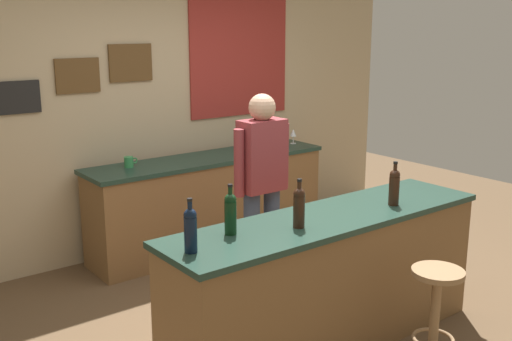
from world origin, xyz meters
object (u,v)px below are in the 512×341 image
Objects in this scene: wine_bottle_a at (190,228)px; wine_bottle_c at (299,206)px; wine_glass_a at (279,135)px; bar_stool at (436,303)px; wine_bottle_d at (394,186)px; bartender at (262,181)px; wine_bottle_b at (230,212)px; coffee_mug at (129,162)px; wine_glass_b at (293,133)px.

wine_bottle_a and wine_bottle_c have the same top height.
bar_stool is at bearing -110.08° from wine_glass_a.
bartender is at bearing 109.21° from wine_bottle_d.
wine_glass_a is (2.34, 2.07, -0.05)m from wine_bottle_a.
bar_stool is 2.22× the size of wine_bottle_d.
wine_bottle_b is 1.00× the size of wine_bottle_d.
wine_bottle_c is at bearing -116.07° from bartender.
wine_bottle_b is 2.45× the size of coffee_mug.
wine_bottle_c is (0.74, -0.05, 0.00)m from wine_bottle_a.
bartender reaches higher than wine_glass_b.
wine_glass_b reaches higher than coffee_mug.
bartender is at bearing 63.93° from wine_bottle_c.
bar_stool is 2.94m from wine_glass_a.
wine_glass_b is at bearing 49.75° from wine_bottle_c.
wine_bottle_d is (1.23, -0.20, 0.00)m from wine_bottle_b.
coffee_mug is (-0.07, 2.18, -0.11)m from wine_bottle_c.
wine_bottle_a is 2.24m from coffee_mug.
wine_bottle_a is at bearing 176.49° from wine_bottle_c.
bartender reaches higher than wine_bottle_c.
wine_bottle_b is (-0.88, -0.82, 0.12)m from bartender.
wine_bottle_b is 1.97× the size of wine_glass_b.
wine_bottle_a is at bearing -140.76° from wine_glass_b.
wine_bottle_b and wine_bottle_d have the same top height.
wine_bottle_b is 2.05m from coffee_mug.
wine_glass_b is (0.19, 0.00, 0.00)m from wine_glass_a.
wine_glass_b is at bearing 40.98° from bartender.
wine_bottle_c is (0.40, -0.15, 0.00)m from wine_bottle_b.
bartender is 1.21m from wine_bottle_b.
wine_bottle_a is (-1.22, -0.93, 0.12)m from bartender.
bartender is at bearing -134.56° from wine_glass_a.
bar_stool is at bearing -111.78° from wine_bottle_d.
wine_bottle_d is at bearing -2.95° from wine_bottle_c.
wine_bottle_d reaches higher than bar_stool.
wine_glass_a is (2.00, 1.96, -0.05)m from wine_bottle_b.
wine_bottle_d is 1.97× the size of wine_glass_a.
coffee_mug is (-1.67, 0.06, -0.06)m from wine_glass_a.
wine_glass_b is (2.53, 2.07, -0.05)m from wine_bottle_a.
bartender is 1.54m from wine_bottle_a.
wine_bottle_d is 2.29m from wine_glass_a.
bar_stool is 4.39× the size of wine_glass_b.
bartender is at bearing 37.27° from wine_bottle_a.
wine_glass_b is at bearing 39.24° from wine_bottle_a.
wine_bottle_b is at bearing -136.97° from bartender.
wine_glass_b is at bearing 66.45° from bar_stool.
coffee_mug is at bearing 72.51° from wine_bottle_a.
bartender is 1.09m from wine_bottle_c.
wine_bottle_d reaches higher than coffee_mug.
coffee_mug is (0.67, 2.13, -0.11)m from wine_bottle_a.
wine_bottle_b and wine_bottle_c have the same top height.
coffee_mug is at bearing 178.09° from wine_glass_b.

